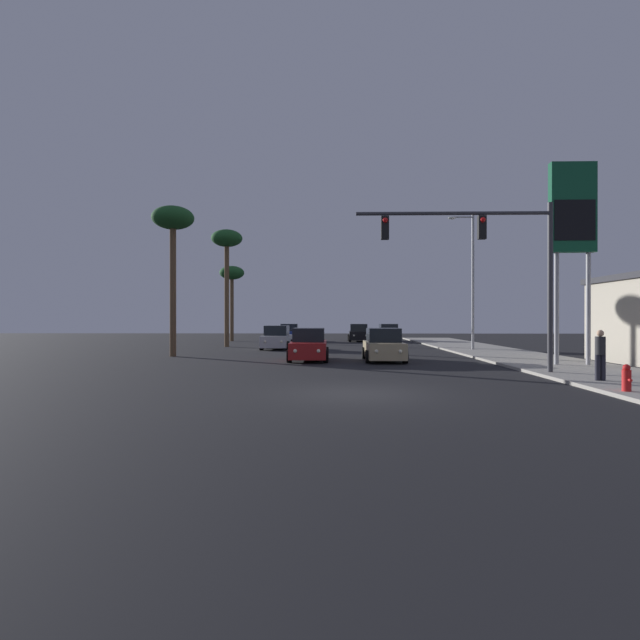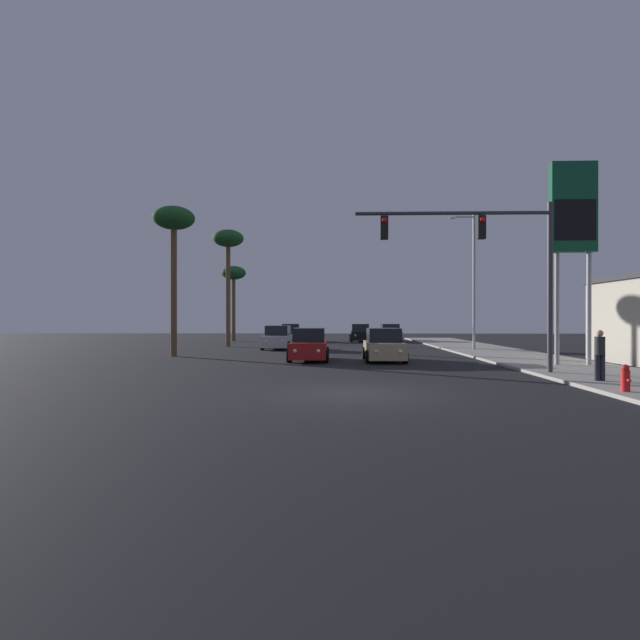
% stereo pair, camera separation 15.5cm
% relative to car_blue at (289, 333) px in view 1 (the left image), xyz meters
% --- Properties ---
extents(ground_plane, '(120.00, 120.00, 0.00)m').
position_rel_car_blue_xyz_m(ground_plane, '(4.84, -33.96, -0.76)').
color(ground_plane, black).
extents(sidewalk_right, '(5.00, 60.00, 0.12)m').
position_rel_car_blue_xyz_m(sidewalk_right, '(14.34, -23.96, -0.70)').
color(sidewalk_right, '#9E998E').
rests_on(sidewalk_right, ground).
extents(car_blue, '(2.04, 4.34, 1.68)m').
position_rel_car_blue_xyz_m(car_blue, '(0.00, 0.00, 0.00)').
color(car_blue, navy).
rests_on(car_blue, ground).
extents(car_silver, '(2.04, 4.33, 1.68)m').
position_rel_car_blue_xyz_m(car_silver, '(0.18, -12.79, 0.00)').
color(car_silver, '#B7B7BC').
rests_on(car_silver, ground).
extents(car_red, '(2.04, 4.31, 1.68)m').
position_rel_car_blue_xyz_m(car_red, '(2.92, -22.54, 0.00)').
color(car_red, maroon).
rests_on(car_red, ground).
extents(car_black, '(2.04, 4.33, 1.68)m').
position_rel_car_blue_xyz_m(car_black, '(6.73, -0.30, 0.00)').
color(car_black, black).
rests_on(car_black, ground).
extents(car_grey, '(2.04, 4.32, 1.68)m').
position_rel_car_blue_xyz_m(car_grey, '(9.59, -0.25, 0.00)').
color(car_grey, slate).
rests_on(car_grey, ground).
extents(car_tan, '(2.04, 4.32, 1.68)m').
position_rel_car_blue_xyz_m(car_tan, '(6.76, -22.82, 0.00)').
color(car_tan, tan).
rests_on(car_tan, ground).
extents(traffic_light_mast, '(7.54, 0.36, 6.50)m').
position_rel_car_blue_xyz_m(traffic_light_mast, '(10.32, -29.07, 3.98)').
color(traffic_light_mast, '#38383D').
rests_on(traffic_light_mast, sidewalk_right).
extents(street_lamp, '(1.74, 0.24, 9.00)m').
position_rel_car_blue_xyz_m(street_lamp, '(13.42, -14.83, 4.36)').
color(street_lamp, '#99999E').
rests_on(street_lamp, sidewalk_right).
extents(gas_station_sign, '(2.00, 0.42, 9.00)m').
position_rel_car_blue_xyz_m(gas_station_sign, '(14.83, -25.92, 5.86)').
color(gas_station_sign, '#99999E').
rests_on(gas_station_sign, sidewalk_right).
extents(fire_hydrant, '(0.24, 0.34, 0.76)m').
position_rel_car_blue_xyz_m(fire_hydrant, '(12.38, -34.18, -0.27)').
color(fire_hydrant, red).
rests_on(fire_hydrant, sidewalk_right).
extents(pedestrian_on_sidewalk, '(0.34, 0.32, 1.67)m').
position_rel_car_blue_xyz_m(pedestrian_on_sidewalk, '(12.97, -31.71, 0.27)').
color(pedestrian_on_sidewalk, '#23232D').
rests_on(pedestrian_on_sidewalk, sidewalk_right).
extents(palm_tree_mid, '(2.40, 2.40, 9.07)m').
position_rel_car_blue_xyz_m(palm_tree_mid, '(-4.01, -9.96, 7.12)').
color(palm_tree_mid, brown).
rests_on(palm_tree_mid, ground).
extents(palm_tree_far, '(2.40, 2.40, 7.33)m').
position_rel_car_blue_xyz_m(palm_tree_far, '(-5.62, 0.04, 5.57)').
color(palm_tree_far, brown).
rests_on(palm_tree_far, ground).
extents(palm_tree_near, '(2.40, 2.40, 8.63)m').
position_rel_car_blue_xyz_m(palm_tree_near, '(-5.01, -19.96, 6.73)').
color(palm_tree_near, brown).
rests_on(palm_tree_near, ground).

